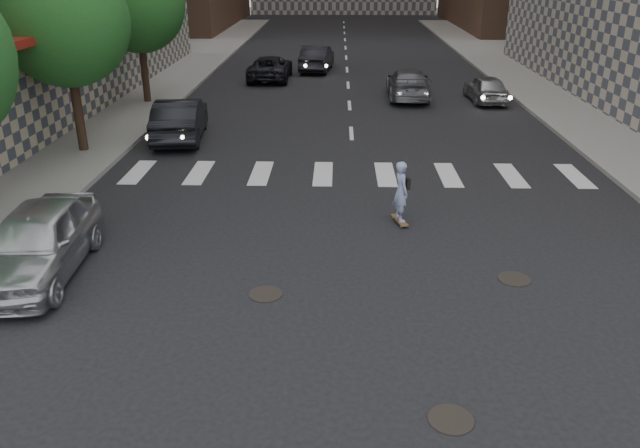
# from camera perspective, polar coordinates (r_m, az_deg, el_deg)

# --- Properties ---
(ground) EXTENTS (160.00, 160.00, 0.00)m
(ground) POSITION_cam_1_polar(r_m,az_deg,el_deg) (11.90, 4.12, -9.44)
(ground) COLOR black
(ground) RESTS_ON ground
(sidewalk_left) EXTENTS (13.00, 80.00, 0.15)m
(sidewalk_left) POSITION_cam_1_polar(r_m,az_deg,el_deg) (33.69, -23.28, 10.57)
(sidewalk_left) COLOR gray
(sidewalk_left) RESTS_ON ground
(tree_b) EXTENTS (4.20, 4.20, 6.60)m
(tree_b) POSITION_cam_1_polar(r_m,az_deg,el_deg) (23.00, -22.18, 17.25)
(tree_b) COLOR #382619
(tree_b) RESTS_ON sidewalk_left
(tree_c) EXTENTS (4.20, 4.20, 6.60)m
(tree_c) POSITION_cam_1_polar(r_m,az_deg,el_deg) (30.52, -16.24, 19.09)
(tree_c) COLOR #382619
(tree_c) RESTS_ON sidewalk_left
(manhole_a) EXTENTS (0.70, 0.70, 0.02)m
(manhole_a) POSITION_cam_1_polar(r_m,az_deg,el_deg) (10.02, 11.87, -17.07)
(manhole_a) COLOR black
(manhole_a) RESTS_ON ground
(manhole_b) EXTENTS (0.70, 0.70, 0.02)m
(manhole_b) POSITION_cam_1_polar(r_m,az_deg,el_deg) (12.99, -4.99, -6.39)
(manhole_b) COLOR black
(manhole_b) RESTS_ON ground
(manhole_c) EXTENTS (0.70, 0.70, 0.02)m
(manhole_c) POSITION_cam_1_polar(r_m,az_deg,el_deg) (14.14, 17.33, -4.82)
(manhole_c) COLOR black
(manhole_c) RESTS_ON ground
(skateboarder) EXTENTS (0.52, 0.87, 1.68)m
(skateboarder) POSITION_cam_1_polar(r_m,az_deg,el_deg) (16.13, 7.44, 2.98)
(skateboarder) COLOR brown
(skateboarder) RESTS_ON ground
(silver_sedan) EXTENTS (2.07, 4.57, 1.52)m
(silver_sedan) POSITION_cam_1_polar(r_m,az_deg,el_deg) (14.75, -24.43, -1.49)
(silver_sedan) COLOR silver
(silver_sedan) RESTS_ON ground
(traffic_car_a) EXTENTS (2.13, 4.84, 1.55)m
(traffic_car_a) POSITION_cam_1_polar(r_m,az_deg,el_deg) (24.42, -12.67, 9.35)
(traffic_car_a) COLOR black
(traffic_car_a) RESTS_ON ground
(traffic_car_b) EXTENTS (2.12, 4.93, 1.42)m
(traffic_car_b) POSITION_cam_1_polar(r_m,az_deg,el_deg) (31.42, 8.06, 12.59)
(traffic_car_b) COLOR #5A5B62
(traffic_car_b) RESTS_ON ground
(traffic_car_c) EXTENTS (2.26, 4.80, 1.33)m
(traffic_car_c) POSITION_cam_1_polar(r_m,az_deg,el_deg) (36.16, -4.57, 14.05)
(traffic_car_c) COLOR black
(traffic_car_c) RESTS_ON ground
(traffic_car_d) EXTENTS (1.64, 3.82, 1.28)m
(traffic_car_d) POSITION_cam_1_polar(r_m,az_deg,el_deg) (31.36, 14.93, 11.90)
(traffic_car_d) COLOR #A2A5A9
(traffic_car_d) RESTS_ON ground
(traffic_car_e) EXTENTS (2.05, 4.66, 1.49)m
(traffic_car_e) POSITION_cam_1_polar(r_m,az_deg,el_deg) (38.97, -0.28, 14.91)
(traffic_car_e) COLOR black
(traffic_car_e) RESTS_ON ground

